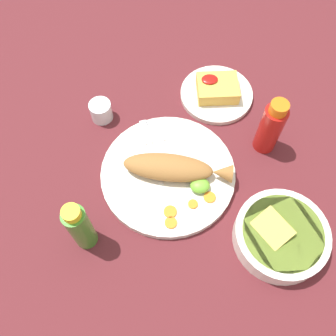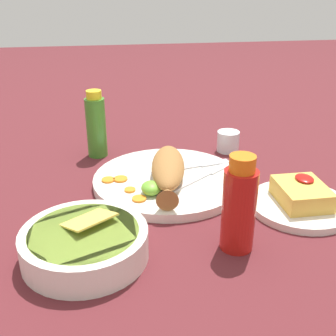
% 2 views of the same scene
% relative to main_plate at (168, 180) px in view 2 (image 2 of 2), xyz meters
% --- Properties ---
extents(ground_plane, '(4.00, 4.00, 0.00)m').
position_rel_main_plate_xyz_m(ground_plane, '(0.00, 0.00, -0.01)').
color(ground_plane, '#561E23').
extents(main_plate, '(0.32, 0.32, 0.02)m').
position_rel_main_plate_xyz_m(main_plate, '(0.00, 0.00, 0.00)').
color(main_plate, silver).
rests_on(main_plate, ground_plane).
extents(fried_fish, '(0.26, 0.10, 0.05)m').
position_rel_main_plate_xyz_m(fried_fish, '(-0.01, 0.00, 0.03)').
color(fried_fish, '#996633').
rests_on(fried_fish, main_plate).
extents(fork_near, '(0.05, 0.18, 0.00)m').
position_rel_main_plate_xyz_m(fork_near, '(0.04, -0.07, 0.01)').
color(fork_near, silver).
rests_on(fork_near, main_plate).
extents(fork_far, '(0.12, 0.16, 0.00)m').
position_rel_main_plate_xyz_m(fork_far, '(-0.01, -0.08, 0.01)').
color(fork_far, silver).
rests_on(fork_far, main_plate).
extents(carrot_slice_near, '(0.03, 0.03, 0.00)m').
position_rel_main_plate_xyz_m(carrot_slice_near, '(-0.00, 0.10, 0.01)').
color(carrot_slice_near, orange).
rests_on(carrot_slice_near, main_plate).
extents(carrot_slice_mid, '(0.03, 0.03, 0.00)m').
position_rel_main_plate_xyz_m(carrot_slice_mid, '(-0.00, 0.13, 0.01)').
color(carrot_slice_mid, orange).
rests_on(carrot_slice_mid, main_plate).
extents(carrot_slice_far, '(0.02, 0.02, 0.00)m').
position_rel_main_plate_xyz_m(carrot_slice_far, '(-0.05, 0.08, 0.01)').
color(carrot_slice_far, orange).
rests_on(carrot_slice_far, main_plate).
extents(carrot_slice_extra, '(0.03, 0.03, 0.00)m').
position_rel_main_plate_xyz_m(carrot_slice_extra, '(-0.09, 0.07, 0.01)').
color(carrot_slice_extra, orange).
rests_on(carrot_slice_extra, main_plate).
extents(lime_wedge_main, '(0.04, 0.04, 0.02)m').
position_rel_main_plate_xyz_m(lime_wedge_main, '(-0.07, 0.04, 0.02)').
color(lime_wedge_main, '#6BB233').
rests_on(lime_wedge_main, main_plate).
extents(hot_sauce_bottle_red, '(0.05, 0.05, 0.16)m').
position_rel_main_plate_xyz_m(hot_sauce_bottle_red, '(-0.24, -0.07, 0.07)').
color(hot_sauce_bottle_red, '#B21914').
rests_on(hot_sauce_bottle_red, ground_plane).
extents(hot_sauce_bottle_green, '(0.05, 0.05, 0.16)m').
position_rel_main_plate_xyz_m(hot_sauce_bottle_green, '(0.18, 0.15, 0.07)').
color(hot_sauce_bottle_green, '#3D8428').
rests_on(hot_sauce_bottle_green, ground_plane).
extents(salt_cup, '(0.06, 0.06, 0.05)m').
position_rel_main_plate_xyz_m(salt_cup, '(0.16, -0.18, 0.01)').
color(salt_cup, silver).
rests_on(salt_cup, ground_plane).
extents(side_plate_fries, '(0.19, 0.19, 0.01)m').
position_rel_main_plate_xyz_m(side_plate_fries, '(-0.14, -0.23, -0.00)').
color(side_plate_fries, silver).
rests_on(side_plate_fries, ground_plane).
extents(fries_pile, '(0.11, 0.09, 0.04)m').
position_rel_main_plate_xyz_m(fries_pile, '(-0.14, -0.23, 0.02)').
color(fries_pile, gold).
rests_on(fries_pile, side_plate_fries).
extents(guacamole_bowl, '(0.20, 0.20, 0.06)m').
position_rel_main_plate_xyz_m(guacamole_bowl, '(-0.23, 0.17, 0.02)').
color(guacamole_bowl, white).
rests_on(guacamole_bowl, ground_plane).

